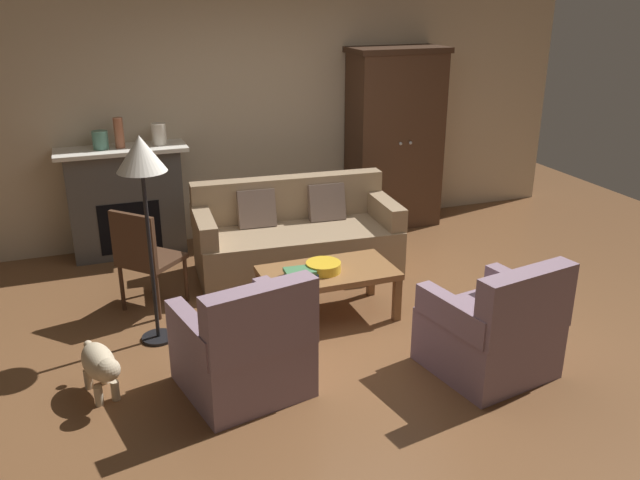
{
  "coord_description": "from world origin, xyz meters",
  "views": [
    {
      "loc": [
        -1.92,
        -4.37,
        2.59
      ],
      "look_at": [
        -0.08,
        0.63,
        0.55
      ],
      "focal_mm": 37.18,
      "sensor_mm": 36.0,
      "label": 1
    }
  ],
  "objects_px": {
    "mantel_vase_jade": "(100,140)",
    "armchair_near_left": "(245,350)",
    "book_stack": "(300,273)",
    "mantel_vase_terracotta": "(119,133)",
    "coffee_table": "(328,276)",
    "fruit_bowl": "(323,267)",
    "armoire": "(394,139)",
    "side_chair_wooden": "(144,254)",
    "mantel_vase_cream": "(159,134)",
    "floor_lamp": "(142,166)",
    "dog": "(100,364)",
    "armchair_near_right": "(493,332)",
    "fireplace": "(126,201)",
    "couch": "(296,239)"
  },
  "relations": [
    {
      "from": "coffee_table",
      "to": "side_chair_wooden",
      "type": "distance_m",
      "value": 1.54
    },
    {
      "from": "book_stack",
      "to": "dog",
      "type": "distance_m",
      "value": 1.68
    },
    {
      "from": "mantel_vase_cream",
      "to": "floor_lamp",
      "type": "height_order",
      "value": "floor_lamp"
    },
    {
      "from": "mantel_vase_jade",
      "to": "armchair_near_left",
      "type": "relative_size",
      "value": 0.19
    },
    {
      "from": "armoire",
      "to": "mantel_vase_jade",
      "type": "xyz_separation_m",
      "value": [
        -3.13,
        0.06,
        0.21
      ]
    },
    {
      "from": "mantel_vase_jade",
      "to": "dog",
      "type": "relative_size",
      "value": 0.32
    },
    {
      "from": "armchair_near_left",
      "to": "armchair_near_right",
      "type": "xyz_separation_m",
      "value": [
        1.7,
        -0.37,
        0.0
      ]
    },
    {
      "from": "fruit_bowl",
      "to": "armchair_near_right",
      "type": "xyz_separation_m",
      "value": [
        0.83,
        -1.19,
        -0.14
      ]
    },
    {
      "from": "armoire",
      "to": "side_chair_wooden",
      "type": "height_order",
      "value": "armoire"
    },
    {
      "from": "floor_lamp",
      "to": "dog",
      "type": "relative_size",
      "value": 2.88
    },
    {
      "from": "armoire",
      "to": "mantel_vase_terracotta",
      "type": "height_order",
      "value": "armoire"
    },
    {
      "from": "armoire",
      "to": "couch",
      "type": "distance_m",
      "value": 1.86
    },
    {
      "from": "side_chair_wooden",
      "to": "floor_lamp",
      "type": "relative_size",
      "value": 0.56
    },
    {
      "from": "coffee_table",
      "to": "mantel_vase_jade",
      "type": "bearing_deg",
      "value": 128.46
    },
    {
      "from": "fireplace",
      "to": "mantel_vase_jade",
      "type": "relative_size",
      "value": 7.1
    },
    {
      "from": "coffee_table",
      "to": "mantel_vase_terracotta",
      "type": "xyz_separation_m",
      "value": [
        -1.41,
        2.0,
        0.9
      ]
    },
    {
      "from": "coffee_table",
      "to": "fruit_bowl",
      "type": "height_order",
      "value": "fruit_bowl"
    },
    {
      "from": "mantel_vase_jade",
      "to": "mantel_vase_terracotta",
      "type": "bearing_deg",
      "value": 0.0
    },
    {
      "from": "mantel_vase_terracotta",
      "to": "armchair_near_right",
      "type": "relative_size",
      "value": 0.33
    },
    {
      "from": "mantel_vase_terracotta",
      "to": "mantel_vase_cream",
      "type": "relative_size",
      "value": 1.38
    },
    {
      "from": "fireplace",
      "to": "dog",
      "type": "height_order",
      "value": "fireplace"
    },
    {
      "from": "side_chair_wooden",
      "to": "dog",
      "type": "distance_m",
      "value": 1.31
    },
    {
      "from": "fruit_bowl",
      "to": "mantel_vase_cream",
      "type": "distance_m",
      "value": 2.37
    },
    {
      "from": "fireplace",
      "to": "armoire",
      "type": "height_order",
      "value": "armoire"
    },
    {
      "from": "armchair_near_left",
      "to": "fireplace",
      "type": "bearing_deg",
      "value": 99.85
    },
    {
      "from": "mantel_vase_jade",
      "to": "armchair_near_right",
      "type": "bearing_deg",
      "value": -53.41
    },
    {
      "from": "armchair_near_right",
      "to": "mantel_vase_cream",
      "type": "bearing_deg",
      "value": 119.59
    },
    {
      "from": "fireplace",
      "to": "side_chair_wooden",
      "type": "bearing_deg",
      "value": -89.22
    },
    {
      "from": "coffee_table",
      "to": "mantel_vase_jade",
      "type": "distance_m",
      "value": 2.7
    },
    {
      "from": "fruit_bowl",
      "to": "mantel_vase_jade",
      "type": "height_order",
      "value": "mantel_vase_jade"
    },
    {
      "from": "book_stack",
      "to": "mantel_vase_jade",
      "type": "height_order",
      "value": "mantel_vase_jade"
    },
    {
      "from": "fruit_bowl",
      "to": "armchair_near_right",
      "type": "height_order",
      "value": "armchair_near_right"
    },
    {
      "from": "fireplace",
      "to": "coffee_table",
      "type": "relative_size",
      "value": 1.15
    },
    {
      "from": "armoire",
      "to": "armchair_near_right",
      "type": "distance_m",
      "value": 3.31
    },
    {
      "from": "mantel_vase_terracotta",
      "to": "fruit_bowl",
      "type": "bearing_deg",
      "value": -55.87
    },
    {
      "from": "armoire",
      "to": "book_stack",
      "type": "bearing_deg",
      "value": -131.94
    },
    {
      "from": "coffee_table",
      "to": "fruit_bowl",
      "type": "bearing_deg",
      "value": -163.35
    },
    {
      "from": "book_stack",
      "to": "dog",
      "type": "relative_size",
      "value": 0.47
    },
    {
      "from": "couch",
      "to": "floor_lamp",
      "type": "bearing_deg",
      "value": -147.12
    },
    {
      "from": "mantel_vase_jade",
      "to": "book_stack",
      "type": "bearing_deg",
      "value": -56.96
    },
    {
      "from": "coffee_table",
      "to": "fruit_bowl",
      "type": "distance_m",
      "value": 0.1
    },
    {
      "from": "armoire",
      "to": "mantel_vase_cream",
      "type": "height_order",
      "value": "armoire"
    },
    {
      "from": "book_stack",
      "to": "mantel_vase_terracotta",
      "type": "bearing_deg",
      "value": 119.37
    },
    {
      "from": "armchair_near_left",
      "to": "floor_lamp",
      "type": "bearing_deg",
      "value": 116.9
    },
    {
      "from": "armchair_near_left",
      "to": "floor_lamp",
      "type": "height_order",
      "value": "floor_lamp"
    },
    {
      "from": "mantel_vase_terracotta",
      "to": "fireplace",
      "type": "bearing_deg",
      "value": 90.0
    },
    {
      "from": "book_stack",
      "to": "mantel_vase_terracotta",
      "type": "height_order",
      "value": "mantel_vase_terracotta"
    },
    {
      "from": "armchair_near_left",
      "to": "armchair_near_right",
      "type": "bearing_deg",
      "value": -12.16
    },
    {
      "from": "armoire",
      "to": "dog",
      "type": "bearing_deg",
      "value": -143.35
    },
    {
      "from": "coffee_table",
      "to": "book_stack",
      "type": "bearing_deg",
      "value": -168.66
    }
  ]
}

